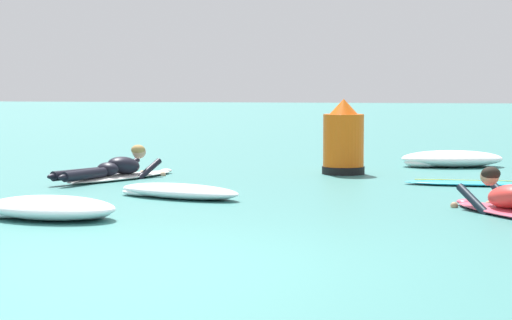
{
  "coord_description": "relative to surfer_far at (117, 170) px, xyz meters",
  "views": [
    {
      "loc": [
        2.61,
        -7.05,
        1.39
      ],
      "look_at": [
        -0.07,
        5.01,
        0.44
      ],
      "focal_mm": 68.46,
      "sensor_mm": 36.0,
      "label": 1
    }
  ],
  "objects": [
    {
      "name": "whitewater_mid_left",
      "position": [
        1.6,
        -2.07,
        -0.05
      ],
      "size": [
        1.82,
        1.13,
        0.18
      ],
      "color": "white",
      "rests_on": "ground"
    },
    {
      "name": "whitewater_front",
      "position": [
        4.79,
        3.4,
        -0.01
      ],
      "size": [
        1.91,
        1.38,
        0.28
      ],
      "color": "white",
      "rests_on": "ground"
    },
    {
      "name": "channel_marker_buoy",
      "position": [
        3.15,
        1.64,
        0.35
      ],
      "size": [
        0.67,
        0.67,
        1.18
      ],
      "color": "#EA5B0F",
      "rests_on": "ground"
    },
    {
      "name": "drifting_surfboard",
      "position": [
        5.19,
        0.28,
        -0.1
      ],
      "size": [
        1.96,
        0.53,
        0.16
      ],
      "color": "#2DB2D1",
      "rests_on": "ground"
    },
    {
      "name": "surfer_far",
      "position": [
        0.0,
        0.0,
        0.0
      ],
      "size": [
        1.25,
        2.57,
        0.53
      ],
      "color": "white",
      "rests_on": "ground"
    },
    {
      "name": "whitewater_back",
      "position": [
        0.85,
        -4.16,
        -0.02
      ],
      "size": [
        1.59,
        1.13,
        0.24
      ],
      "color": "white",
      "rests_on": "ground"
    },
    {
      "name": "ground_plane",
      "position": [
        2.51,
        3.5,
        -0.14
      ],
      "size": [
        120.0,
        120.0,
        0.0
      ],
      "primitive_type": "plane",
      "color": "#387A75"
    }
  ]
}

